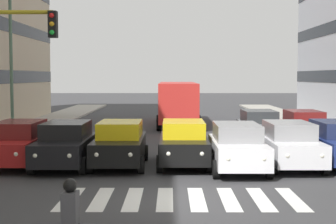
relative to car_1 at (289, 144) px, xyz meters
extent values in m
plane|color=#38383A|center=(4.20, 4.94, -0.89)|extent=(180.00, 180.00, 0.00)
cube|color=silver|center=(1.05, 4.94, -0.88)|extent=(0.45, 2.80, 0.01)
cube|color=silver|center=(1.95, 4.94, -0.88)|extent=(0.45, 2.80, 0.01)
cube|color=silver|center=(2.85, 4.94, -0.88)|extent=(0.45, 2.80, 0.01)
cube|color=silver|center=(3.75, 4.94, -0.88)|extent=(0.45, 2.80, 0.01)
cube|color=silver|center=(4.65, 4.94, -0.88)|extent=(0.45, 2.80, 0.01)
cube|color=silver|center=(5.55, 4.94, -0.88)|extent=(0.45, 2.80, 0.01)
cube|color=silver|center=(6.45, 4.94, -0.88)|extent=(0.45, 2.80, 0.01)
cube|color=silver|center=(7.35, 4.94, -0.88)|extent=(0.45, 2.80, 0.01)
cylinder|color=black|center=(-1.09, 1.10, -0.57)|extent=(0.22, 0.64, 0.64)
cylinder|color=black|center=(-1.09, -1.81, -0.57)|extent=(0.22, 0.64, 0.64)
cube|color=silver|center=(0.00, 0.05, -0.17)|extent=(1.80, 4.40, 0.80)
cube|color=gray|center=(0.00, -0.15, 0.53)|extent=(1.58, 2.46, 0.60)
cylinder|color=black|center=(-0.90, 1.50, -0.57)|extent=(0.22, 0.64, 0.64)
cylinder|color=black|center=(0.90, 1.50, -0.57)|extent=(0.22, 0.64, 0.64)
cylinder|color=black|center=(-0.90, -1.40, -0.57)|extent=(0.22, 0.64, 0.64)
cylinder|color=black|center=(0.90, -1.40, -0.57)|extent=(0.22, 0.64, 0.64)
sphere|color=white|center=(-0.58, 2.20, -0.09)|extent=(0.18, 0.18, 0.18)
sphere|color=white|center=(0.58, 2.20, -0.09)|extent=(0.18, 0.18, 0.18)
cube|color=silver|center=(2.05, 0.67, -0.17)|extent=(1.80, 4.40, 0.80)
cube|color=gray|center=(2.05, 0.47, 0.53)|extent=(1.58, 2.46, 0.60)
cylinder|color=black|center=(1.15, 2.12, -0.57)|extent=(0.22, 0.64, 0.64)
cylinder|color=black|center=(2.95, 2.12, -0.57)|extent=(0.22, 0.64, 0.64)
cylinder|color=black|center=(1.15, -0.78, -0.57)|extent=(0.22, 0.64, 0.64)
cylinder|color=black|center=(2.95, -0.78, -0.57)|extent=(0.22, 0.64, 0.64)
sphere|color=white|center=(1.48, 2.82, -0.09)|extent=(0.18, 0.18, 0.18)
sphere|color=white|center=(2.63, 2.82, -0.09)|extent=(0.18, 0.18, 0.18)
cube|color=black|center=(3.99, -0.39, -0.17)|extent=(1.80, 4.40, 0.80)
cube|color=yellow|center=(3.99, -0.59, 0.53)|extent=(1.58, 2.46, 0.60)
cylinder|color=black|center=(3.09, 1.06, -0.57)|extent=(0.22, 0.64, 0.64)
cylinder|color=black|center=(4.89, 1.06, -0.57)|extent=(0.22, 0.64, 0.64)
cylinder|color=black|center=(3.09, -1.85, -0.57)|extent=(0.22, 0.64, 0.64)
cylinder|color=black|center=(4.89, -1.85, -0.57)|extent=(0.22, 0.64, 0.64)
sphere|color=white|center=(3.41, 1.76, -0.09)|extent=(0.18, 0.18, 0.18)
sphere|color=white|center=(4.56, 1.76, -0.09)|extent=(0.18, 0.18, 0.18)
cube|color=black|center=(6.43, -0.19, -0.17)|extent=(1.80, 4.40, 0.80)
cube|color=yellow|center=(6.43, -0.39, 0.53)|extent=(1.58, 2.46, 0.60)
cylinder|color=black|center=(5.53, 1.26, -0.57)|extent=(0.22, 0.64, 0.64)
cylinder|color=black|center=(7.33, 1.26, -0.57)|extent=(0.22, 0.64, 0.64)
cylinder|color=black|center=(5.53, -1.64, -0.57)|extent=(0.22, 0.64, 0.64)
cylinder|color=black|center=(7.33, -1.64, -0.57)|extent=(0.22, 0.64, 0.64)
sphere|color=white|center=(5.86, 1.96, -0.09)|extent=(0.18, 0.18, 0.18)
sphere|color=white|center=(7.01, 1.96, -0.09)|extent=(0.18, 0.18, 0.18)
cube|color=black|center=(8.46, 0.05, -0.17)|extent=(1.80, 4.40, 0.80)
cube|color=black|center=(8.46, -0.15, 0.53)|extent=(1.58, 2.46, 0.60)
cylinder|color=black|center=(7.56, 1.50, -0.57)|extent=(0.22, 0.64, 0.64)
cylinder|color=black|center=(9.36, 1.50, -0.57)|extent=(0.22, 0.64, 0.64)
cylinder|color=black|center=(7.56, -1.40, -0.57)|extent=(0.22, 0.64, 0.64)
cylinder|color=black|center=(9.36, -1.40, -0.57)|extent=(0.22, 0.64, 0.64)
sphere|color=white|center=(7.88, 2.20, -0.09)|extent=(0.18, 0.18, 0.18)
sphere|color=white|center=(9.03, 2.20, -0.09)|extent=(0.18, 0.18, 0.18)
cube|color=maroon|center=(10.36, -0.29, -0.17)|extent=(1.80, 4.40, 0.80)
cube|color=maroon|center=(10.36, -0.49, 0.53)|extent=(1.58, 2.46, 0.60)
cylinder|color=black|center=(9.46, 1.16, -0.57)|extent=(0.22, 0.64, 0.64)
cylinder|color=black|center=(9.46, -1.74, -0.57)|extent=(0.22, 0.64, 0.64)
cylinder|color=black|center=(11.26, -1.74, -0.57)|extent=(0.22, 0.64, 0.64)
sphere|color=white|center=(9.78, 1.86, -0.09)|extent=(0.18, 0.18, 0.18)
cube|color=#474C51|center=(-0.03, -6.61, -0.17)|extent=(1.80, 4.40, 0.80)
cube|color=#343639|center=(-0.03, -6.81, 0.53)|extent=(1.58, 2.46, 0.60)
cylinder|color=black|center=(-0.93, -5.16, -0.57)|extent=(0.22, 0.64, 0.64)
cylinder|color=black|center=(0.87, -5.16, -0.57)|extent=(0.22, 0.64, 0.64)
cylinder|color=black|center=(-0.93, -8.06, -0.57)|extent=(0.22, 0.64, 0.64)
cylinder|color=black|center=(0.87, -8.06, -0.57)|extent=(0.22, 0.64, 0.64)
sphere|color=white|center=(-0.60, -4.46, -0.09)|extent=(0.18, 0.18, 0.18)
sphere|color=white|center=(0.55, -4.46, -0.09)|extent=(0.18, 0.18, 0.18)
cube|color=maroon|center=(-2.25, -6.37, -0.17)|extent=(1.80, 4.40, 0.80)
cube|color=maroon|center=(-2.25, -6.57, 0.53)|extent=(1.58, 2.46, 0.60)
cylinder|color=black|center=(-3.15, -4.92, -0.57)|extent=(0.22, 0.64, 0.64)
cylinder|color=black|center=(-1.35, -4.92, -0.57)|extent=(0.22, 0.64, 0.64)
cylinder|color=black|center=(-3.15, -7.82, -0.57)|extent=(0.22, 0.64, 0.64)
cylinder|color=black|center=(-1.35, -7.82, -0.57)|extent=(0.22, 0.64, 0.64)
sphere|color=white|center=(-2.83, -4.22, -0.09)|extent=(0.18, 0.18, 0.18)
sphere|color=white|center=(-1.67, -4.22, -0.09)|extent=(0.18, 0.18, 0.18)
cube|color=red|center=(3.99, -16.72, 0.86)|extent=(2.50, 10.50, 2.50)
cube|color=black|center=(3.99, -16.72, 1.41)|extent=(2.52, 9.87, 0.80)
cylinder|color=black|center=(2.74, -13.04, -0.39)|extent=(0.28, 1.00, 1.00)
cylinder|color=black|center=(5.24, -13.04, -0.39)|extent=(0.28, 1.00, 1.00)
cylinder|color=black|center=(2.74, -19.87, -0.39)|extent=(0.28, 1.00, 1.00)
cylinder|color=black|center=(5.24, -19.87, -0.39)|extent=(0.28, 1.00, 1.00)
cube|color=#4C4C51|center=(6.36, 9.78, 0.11)|extent=(0.29, 0.37, 0.64)
sphere|color=black|center=(6.36, 9.78, 0.55)|extent=(0.26, 0.26, 0.26)
cube|color=black|center=(7.89, 4.31, 4.06)|extent=(0.24, 0.28, 0.76)
sphere|color=red|center=(7.89, 4.46, 4.30)|extent=(0.14, 0.14, 0.14)
sphere|color=orange|center=(7.89, 4.46, 4.06)|extent=(0.14, 0.14, 0.14)
sphere|color=green|center=(7.89, 4.46, 3.82)|extent=(0.14, 0.14, 0.14)
cylinder|color=#4C6B56|center=(12.56, -6.67, 3.03)|extent=(0.16, 0.16, 7.54)
camera|label=1|loc=(4.50, 19.05, 2.57)|focal=54.27mm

